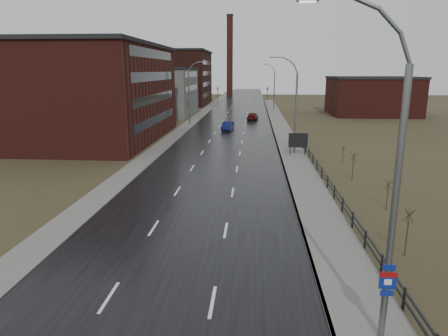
% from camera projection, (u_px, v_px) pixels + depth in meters
% --- Properties ---
extents(road, '(14.00, 300.00, 0.06)m').
position_uv_depth(road, '(232.00, 126.00, 71.68)').
color(road, black).
rests_on(road, ground).
extents(sidewalk_right, '(3.20, 180.00, 0.18)m').
position_uv_depth(sidewalk_right, '(293.00, 155.00, 46.83)').
color(sidewalk_right, '#595651').
rests_on(sidewalk_right, ground).
extents(curb_right, '(0.16, 180.00, 0.18)m').
position_uv_depth(curb_right, '(280.00, 155.00, 46.94)').
color(curb_right, slate).
rests_on(curb_right, ground).
extents(sidewalk_left, '(2.40, 260.00, 0.12)m').
position_uv_depth(sidewalk_left, '(187.00, 126.00, 72.28)').
color(sidewalk_left, '#595651').
rests_on(sidewalk_left, ground).
extents(warehouse_near, '(22.44, 28.56, 13.50)m').
position_uv_depth(warehouse_near, '(80.00, 92.00, 57.09)').
color(warehouse_near, '#471914').
rests_on(warehouse_near, ground).
extents(warehouse_mid, '(16.32, 20.40, 10.50)m').
position_uv_depth(warehouse_mid, '(156.00, 91.00, 89.19)').
color(warehouse_mid, slate).
rests_on(warehouse_mid, ground).
extents(warehouse_far, '(26.52, 24.48, 15.50)m').
position_uv_depth(warehouse_far, '(164.00, 78.00, 118.02)').
color(warehouse_far, '#331611').
rests_on(warehouse_far, ground).
extents(building_right, '(18.36, 16.32, 8.50)m').
position_uv_depth(building_right, '(372.00, 96.00, 89.76)').
color(building_right, '#471914').
rests_on(building_right, ground).
extents(smokestack, '(2.70, 2.70, 30.70)m').
position_uv_depth(smokestack, '(230.00, 55.00, 155.61)').
color(smokestack, '#331611').
rests_on(smokestack, ground).
extents(streetlight_main, '(3.91, 0.29, 12.11)m').
position_uv_depth(streetlight_main, '(387.00, 184.00, 13.45)').
color(streetlight_main, slate).
rests_on(streetlight_main, ground).
extents(streetlight_right_mid, '(3.36, 0.28, 11.35)m').
position_uv_depth(streetlight_right_mid, '(293.00, 105.00, 46.44)').
color(streetlight_right_mid, slate).
rests_on(streetlight_right_mid, ground).
extents(streetlight_left, '(3.36, 0.28, 11.35)m').
position_uv_depth(streetlight_left, '(191.00, 93.00, 72.80)').
color(streetlight_left, slate).
rests_on(streetlight_left, ground).
extents(streetlight_right_far, '(3.36, 0.28, 11.35)m').
position_uv_depth(streetlight_right_far, '(273.00, 87.00, 98.74)').
color(streetlight_right_far, slate).
rests_on(streetlight_right_far, ground).
extents(guardrail, '(0.10, 53.05, 1.10)m').
position_uv_depth(guardrail, '(336.00, 193.00, 30.39)').
color(guardrail, black).
rests_on(guardrail, ground).
extents(shrub_c, '(0.65, 0.68, 2.74)m').
position_uv_depth(shrub_c, '(407.00, 231.00, 21.34)').
color(shrub_c, '#382D23').
rests_on(shrub_c, ground).
extents(shrub_d, '(0.53, 0.55, 2.21)m').
position_uv_depth(shrub_d, '(388.00, 194.00, 28.62)').
color(shrub_d, '#382D23').
rests_on(shrub_d, ground).
extents(shrub_e, '(0.61, 0.64, 2.57)m').
position_uv_depth(shrub_e, '(353.00, 166.00, 36.23)').
color(shrub_e, '#382D23').
rests_on(shrub_e, ground).
extents(shrub_f, '(0.44, 0.46, 1.82)m').
position_uv_depth(shrub_f, '(343.00, 154.00, 43.46)').
color(shrub_f, '#382D23').
rests_on(shrub_f, ground).
extents(billboard, '(2.22, 0.17, 2.75)m').
position_uv_depth(billboard, '(298.00, 141.00, 46.39)').
color(billboard, black).
rests_on(billboard, ground).
extents(traffic_light_left, '(0.58, 2.73, 5.30)m').
position_uv_depth(traffic_light_left, '(218.00, 87.00, 129.29)').
color(traffic_light_left, black).
rests_on(traffic_light_left, ground).
extents(traffic_light_right, '(0.58, 2.73, 5.30)m').
position_uv_depth(traffic_light_right, '(267.00, 87.00, 128.12)').
color(traffic_light_right, black).
rests_on(traffic_light_right, ground).
extents(car_near, '(1.97, 4.61, 1.48)m').
position_uv_depth(car_near, '(228.00, 126.00, 66.46)').
color(car_near, '#0E1347').
rests_on(car_near, ground).
extents(car_far, '(2.47, 4.94, 1.62)m').
position_uv_depth(car_far, '(253.00, 116.00, 80.35)').
color(car_far, '#4A0E0C').
rests_on(car_far, ground).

